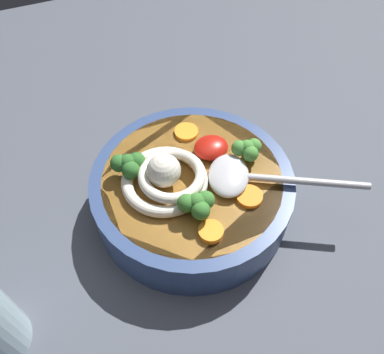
{
  "coord_description": "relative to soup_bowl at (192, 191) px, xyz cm",
  "views": [
    {
      "loc": [
        -7.96,
        -21.55,
        43.83
      ],
      "look_at": [
        2.37,
        3.01,
        9.74
      ],
      "focal_mm": 36.6,
      "sensor_mm": 36.0,
      "label": 1
    }
  ],
  "objects": [
    {
      "name": "soup_spoon",
      "position": [
        4.73,
        -2.57,
        3.53
      ],
      "size": [
        16.74,
        11.2,
        1.6
      ],
      "rotation": [
        0.0,
        0.0,
        5.79
      ],
      "color": "#B7B7BC",
      "rests_on": "soup_bowl"
    },
    {
      "name": "broccoli_floret_center",
      "position": [
        6.72,
        0.01,
        4.44
      ],
      "size": [
        3.46,
        2.97,
        2.73
      ],
      "color": "#7A9E60",
      "rests_on": "soup_bowl"
    },
    {
      "name": "carrot_slice_extra_a",
      "position": [
        1.99,
        6.5,
        2.95
      ],
      "size": [
        2.87,
        2.87,
        0.44
      ],
      "primitive_type": "cylinder",
      "color": "orange",
      "rests_on": "soup_bowl"
    },
    {
      "name": "broccoli_floret_left",
      "position": [
        -6.18,
        2.85,
        4.62
      ],
      "size": [
        3.81,
        3.28,
        3.01
      ],
      "color": "#7A9E60",
      "rests_on": "soup_bowl"
    },
    {
      "name": "soup_bowl",
      "position": [
        0.0,
        0.0,
        0.0
      ],
      "size": [
        22.82,
        22.82,
        5.64
      ],
      "color": "#334775",
      "rests_on": "table_slab"
    },
    {
      "name": "broccoli_floret_rear",
      "position": [
        -1.38,
        -4.7,
        4.59
      ],
      "size": [
        3.75,
        3.23,
        2.97
      ],
      "color": "#7A9E60",
      "rests_on": "soup_bowl"
    },
    {
      "name": "noodle_pile",
      "position": [
        -2.93,
        0.15,
        4.02
      ],
      "size": [
        10.34,
        10.14,
        4.16
      ],
      "color": "silver",
      "rests_on": "soup_bowl"
    },
    {
      "name": "table_slab",
      "position": [
        -2.37,
        -3.01,
        -4.96
      ],
      "size": [
        118.33,
        118.33,
        4.1
      ],
      "primitive_type": "cube",
      "color": "#474C56",
      "rests_on": "ground"
    },
    {
      "name": "carrot_slice_far",
      "position": [
        -1.05,
        -7.29,
        3.08
      ],
      "size": [
        2.53,
        2.53,
        0.7
      ],
      "primitive_type": "cylinder",
      "color": "orange",
      "rests_on": "soup_bowl"
    },
    {
      "name": "carrot_slice_front",
      "position": [
        4.49,
        -4.96,
        3.0
      ],
      "size": [
        2.84,
        2.84,
        0.54
      ],
      "primitive_type": "cylinder",
      "color": "orange",
      "rests_on": "soup_bowl"
    },
    {
      "name": "chili_sauce_dollop",
      "position": [
        3.41,
        2.46,
        3.63
      ],
      "size": [
        4.02,
        3.62,
        1.81
      ],
      "primitive_type": "ellipsoid",
      "color": "#B2190F",
      "rests_on": "soup_bowl"
    }
  ]
}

